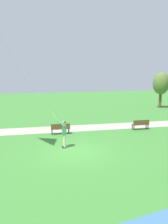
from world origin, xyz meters
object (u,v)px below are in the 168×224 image
(park_bench_near_walkway, at_px, (60,128))
(tree_lakeside_far, at_px, (161,84))
(park_bench_far_walkway, at_px, (141,124))
(person_kite_flyer, at_px, (64,132))

(park_bench_near_walkway, height_order, tree_lakeside_far, tree_lakeside_far)
(tree_lakeside_far, bearing_deg, park_bench_far_walkway, -48.44)
(park_bench_far_walkway, bearing_deg, person_kite_flyer, -75.05)
(park_bench_near_walkway, bearing_deg, park_bench_far_walkway, 80.46)
(park_bench_near_walkway, xyz_separation_m, tree_lakeside_far, (-9.47, 18.89, 3.29))
(park_bench_far_walkway, height_order, tree_lakeside_far, tree_lakeside_far)
(person_kite_flyer, relative_size, tree_lakeside_far, 0.33)
(park_bench_far_walkway, distance_m, tree_lakeside_far, 16.35)
(park_bench_near_walkway, relative_size, tree_lakeside_far, 0.28)
(park_bench_far_walkway, xyz_separation_m, tree_lakeside_far, (-10.63, 11.98, 3.29))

